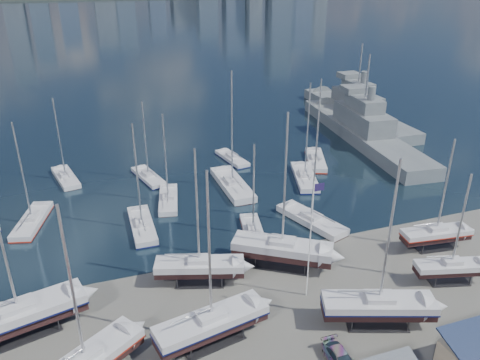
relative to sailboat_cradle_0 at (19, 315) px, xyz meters
name	(u,v)px	position (x,y,z in m)	size (l,w,h in m)	color
ground	(272,309)	(22.78, -4.23, -2.20)	(1400.00, 1400.00, 0.00)	#605E59
water	(94,19)	(22.78, 305.77, -2.35)	(1400.00, 600.00, 0.40)	#192B3A
sailboat_cradle_0	(19,315)	(0.00, 0.00, 0.00)	(12.01, 6.03, 18.50)	#2D2D33
sailboat_cradle_2	(200,266)	(17.24, 2.29, -0.16)	(9.65, 5.28, 15.24)	#2D2D33
sailboat_cradle_3	(212,323)	(16.06, -6.48, -0.09)	(10.77, 4.91, 16.74)	#2D2D33
sailboat_cradle_4	(282,249)	(26.72, 2.38, -0.03)	(10.90, 8.63, 17.84)	#2D2D33
sailboat_cradle_5	(378,306)	(31.31, -9.29, -0.09)	(10.78, 6.19, 16.76)	#2D2D33
sailboat_cradle_6	(436,234)	(45.44, -0.26, -0.24)	(8.65, 3.35, 13.80)	#2D2D33
sailboat_cradle_7	(451,267)	(42.32, -6.27, -0.30)	(7.84, 3.96, 12.60)	#2D2D33
sailboat_moored_1	(32,222)	(-0.37, 21.65, -1.89)	(5.14, 10.11, 14.56)	black
sailboat_moored_2	(66,178)	(3.84, 34.99, -1.88)	(4.50, 9.50, 13.83)	black
sailboat_moored_3	(142,227)	(13.05, 15.67, -1.89)	(2.90, 9.92, 14.78)	black
sailboat_moored_4	(168,200)	(17.69, 22.00, -1.88)	(4.35, 9.40, 13.69)	black
sailboat_moored_5	(149,178)	(16.27, 31.03, -1.89)	(4.54, 9.14, 13.17)	black
sailboat_moored_6	(253,232)	(26.04, 9.69, -1.89)	(4.01, 8.77, 12.66)	black
sailboat_moored_7	(232,186)	(27.87, 23.63, -1.87)	(3.52, 12.37, 18.65)	black
sailboat_moored_8	(232,159)	(31.32, 34.28, -1.89)	(3.93, 8.94, 12.93)	black
sailboat_moored_9	(311,221)	(34.29, 9.93, -1.88)	(6.16, 10.88, 15.84)	black
sailboat_moored_10	(305,178)	(39.59, 22.62, -1.89)	(6.07, 11.26, 16.22)	black
sailboat_moored_11	(316,161)	(44.67, 28.66, -1.89)	(6.38, 10.50, 15.20)	black
naval_ship_east	(361,131)	(58.84, 36.89, -0.54)	(11.29, 44.00, 17.92)	slate
naval_ship_west	(355,110)	(65.64, 50.02, -0.53)	(7.03, 40.00, 17.59)	slate
car_d	(341,359)	(25.53, -12.68, -1.55)	(1.83, 4.50, 1.31)	gray
flagpole	(312,232)	(27.07, -3.36, 5.24)	(1.13, 0.12, 12.82)	white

